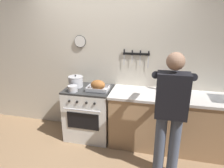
{
  "coord_description": "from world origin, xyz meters",
  "views": [
    {
      "loc": [
        0.87,
        -1.93,
        2.01
      ],
      "look_at": [
        0.22,
        0.85,
        1.05
      ],
      "focal_mm": 31.44,
      "sensor_mm": 36.0,
      "label": 1
    }
  ],
  "objects": [
    {
      "name": "cutting_board",
      "position": [
        1.11,
        0.92,
        0.91
      ],
      "size": [
        0.36,
        0.24,
        0.02
      ],
      "primitive_type": "cube",
      "color": "tan",
      "rests_on": "counter_block"
    },
    {
      "name": "bottle_dish_soap",
      "position": [
        1.06,
        1.2,
        1.0
      ],
      "size": [
        0.07,
        0.07,
        0.23
      ],
      "color": "#338CCC",
      "rests_on": "counter_block"
    },
    {
      "name": "counter_block",
      "position": [
        1.21,
        0.99,
        0.46
      ],
      "size": [
        2.03,
        0.65,
        0.9
      ],
      "color": "tan",
      "rests_on": "ground"
    },
    {
      "name": "saucepan",
      "position": [
        -0.41,
        0.79,
        0.95
      ],
      "size": [
        0.16,
        0.16,
        0.1
      ],
      "color": "#B7B7BC",
      "rests_on": "stove"
    },
    {
      "name": "bottle_soy_sauce",
      "position": [
        1.36,
        1.12,
        0.99
      ],
      "size": [
        0.05,
        0.05,
        0.21
      ],
      "color": "black",
      "rests_on": "counter_block"
    },
    {
      "name": "roasting_pan",
      "position": [
        -0.03,
        0.93,
        0.98
      ],
      "size": [
        0.35,
        0.26,
        0.18
      ],
      "color": "#B7B7BC",
      "rests_on": "stove"
    },
    {
      "name": "person_cook",
      "position": [
        1.07,
        0.37,
        0.95
      ],
      "size": [
        0.51,
        0.63,
        1.66
      ],
      "rotation": [
        0.0,
        0.0,
        1.51
      ],
      "color": "#4C566B",
      "rests_on": "ground"
    },
    {
      "name": "stock_pot",
      "position": [
        -0.46,
        1.03,
        0.99
      ],
      "size": [
        0.25,
        0.25,
        0.21
      ],
      "color": "#B7B7BC",
      "rests_on": "stove"
    },
    {
      "name": "bottle_wine_red",
      "position": [
        0.97,
        1.19,
        1.04
      ],
      "size": [
        0.07,
        0.07,
        0.33
      ],
      "color": "#47141E",
      "rests_on": "counter_block"
    },
    {
      "name": "stove",
      "position": [
        -0.22,
        0.99,
        0.45
      ],
      "size": [
        0.76,
        0.67,
        0.9
      ],
      "color": "white",
      "rests_on": "ground"
    },
    {
      "name": "wall_back",
      "position": [
        -0.0,
        1.35,
        1.3
      ],
      "size": [
        6.0,
        0.13,
        2.6
      ],
      "color": "beige",
      "rests_on": "ground"
    }
  ]
}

